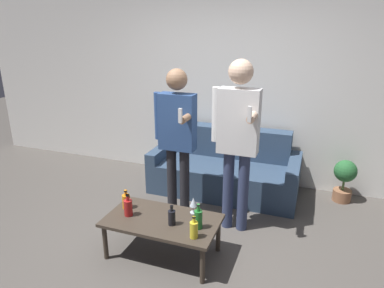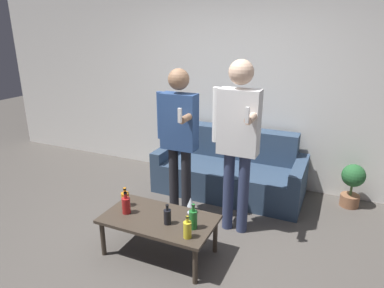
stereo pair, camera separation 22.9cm
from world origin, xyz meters
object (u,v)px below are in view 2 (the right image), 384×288
at_px(person_standing_left, 179,132).
at_px(person_standing_right, 238,134).
at_px(couch, 230,171).
at_px(coffee_table, 159,222).
at_px(bottle_orange, 167,216).

distance_m(person_standing_left, person_standing_right, 0.67).
bearing_deg(couch, person_standing_left, -112.51).
bearing_deg(person_standing_right, person_standing_left, 176.36).
height_order(coffee_table, person_standing_right, person_standing_right).
bearing_deg(coffee_table, person_standing_left, 101.35).
bearing_deg(person_standing_right, couch, 110.94).
bearing_deg(person_standing_right, coffee_table, -126.94).
xyz_separation_m(couch, bottle_orange, (-0.07, -1.60, 0.17)).
xyz_separation_m(coffee_table, bottle_orange, (0.12, -0.05, 0.11)).
height_order(coffee_table, bottle_orange, bottle_orange).
relative_size(couch, person_standing_left, 1.12).
distance_m(coffee_table, bottle_orange, 0.18).
height_order(couch, person_standing_right, person_standing_right).
distance_m(couch, person_standing_right, 1.21).
relative_size(bottle_orange, person_standing_right, 0.11).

